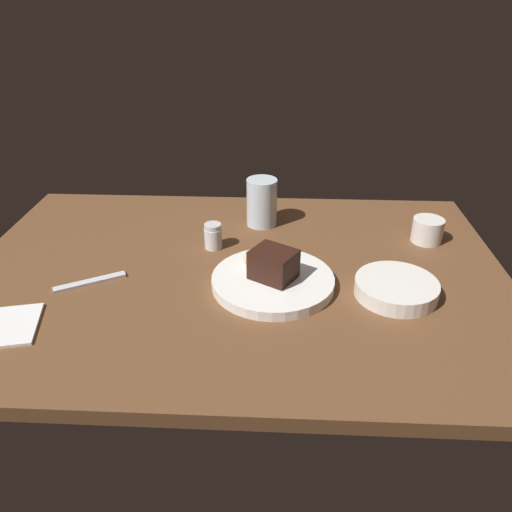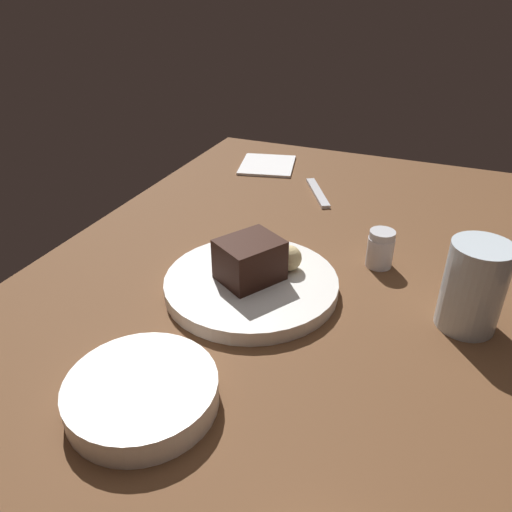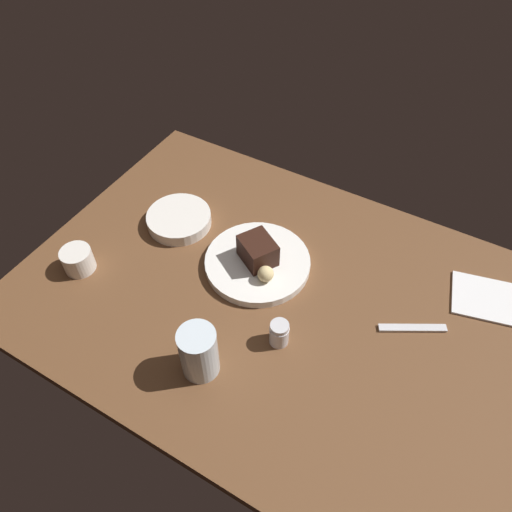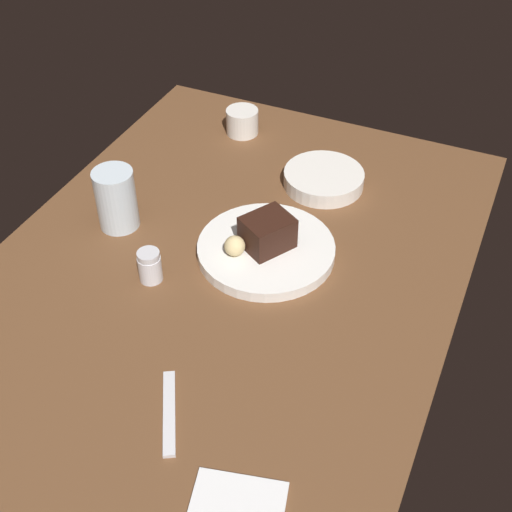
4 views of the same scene
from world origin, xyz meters
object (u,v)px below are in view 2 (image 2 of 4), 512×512
object	(u,v)px
water_glass	(474,287)
side_bowl	(142,393)
dessert_plate	(251,284)
chocolate_cake_slice	(250,260)
bread_roll	(289,258)
dessert_spoon	(318,193)
salt_shaker	(380,249)
folded_napkin	(267,165)

from	to	relation	value
water_glass	side_bowl	world-z (taller)	water_glass
dessert_plate	chocolate_cake_slice	xyz separation A→B (cm)	(-0.06, 0.19, 4.21)
chocolate_cake_slice	bread_roll	xyz separation A→B (cm)	(4.65, -4.45, -1.19)
bread_roll	side_bowl	world-z (taller)	bread_roll
side_bowl	dessert_spoon	size ratio (longest dim) A/B	1.12
dessert_plate	salt_shaker	distance (cm)	21.94
water_glass	folded_napkin	xyz separation A→B (cm)	(47.20, 47.24, -5.87)
folded_napkin	dessert_spoon	bearing A→B (deg)	-126.23
salt_shaker	water_glass	distance (cm)	17.83
bread_roll	folded_napkin	size ratio (longest dim) A/B	0.27
side_bowl	water_glass	bearing A→B (deg)	-48.29
dessert_spoon	folded_napkin	distance (cm)	20.08
side_bowl	dessert_plate	bearing A→B (deg)	-5.25
salt_shaker	dessert_spoon	bearing A→B (deg)	35.62
salt_shaker	dessert_spoon	xyz separation A→B (cm)	(24.29, 17.40, -2.71)
dessert_plate	water_glass	bearing A→B (deg)	-83.26
chocolate_cake_slice	folded_napkin	world-z (taller)	chocolate_cake_slice
salt_shaker	side_bowl	distance (cm)	43.92
dessert_plate	folded_napkin	distance (cm)	53.62
folded_napkin	dessert_plate	bearing A→B (deg)	-161.14
salt_shaker	side_bowl	size ratio (longest dim) A/B	0.37
bread_roll	dessert_spoon	world-z (taller)	bread_roll
salt_shaker	folded_napkin	size ratio (longest dim) A/B	0.43
dessert_spoon	folded_napkin	xyz separation A→B (cm)	(11.87, 16.20, -0.05)
water_glass	folded_napkin	world-z (taller)	water_glass
bread_roll	dessert_plate	bearing A→B (deg)	137.06
side_bowl	dessert_spoon	bearing A→B (deg)	-1.06
dessert_plate	bread_roll	xyz separation A→B (cm)	(4.58, -4.26, 3.02)
dessert_spoon	water_glass	bearing A→B (deg)	11.85
bread_roll	folded_napkin	world-z (taller)	bread_roll
dessert_plate	bread_roll	world-z (taller)	bread_roll
chocolate_cake_slice	side_bowl	size ratio (longest dim) A/B	0.51
dessert_plate	side_bowl	distance (cm)	25.30
salt_shaker	chocolate_cake_slice	bearing A→B (deg)	131.67
salt_shaker	folded_napkin	world-z (taller)	salt_shaker
salt_shaker	water_glass	bearing A→B (deg)	-129.01
water_glass	side_bowl	size ratio (longest dim) A/B	0.73
side_bowl	folded_napkin	xyz separation A→B (cm)	(75.92, 15.01, -1.33)
bread_roll	chocolate_cake_slice	bearing A→B (deg)	136.22
bread_roll	salt_shaker	xyz separation A→B (cm)	(10.00, -12.01, -1.05)
side_bowl	folded_napkin	world-z (taller)	side_bowl
water_glass	dessert_spoon	distance (cm)	47.39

